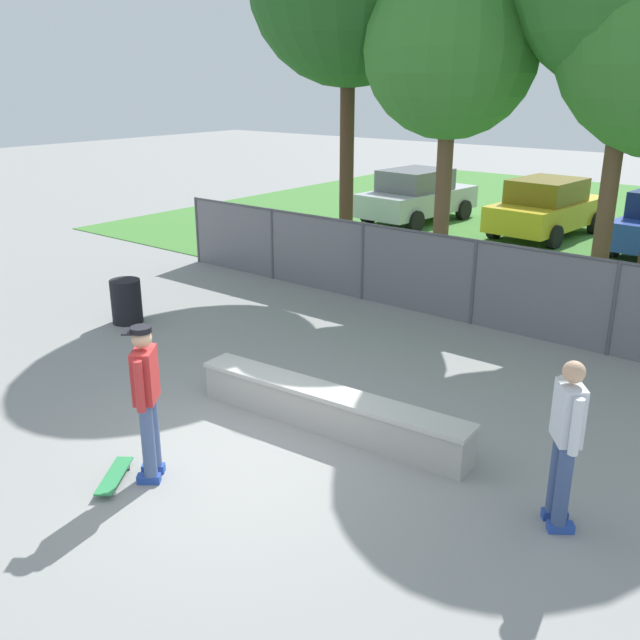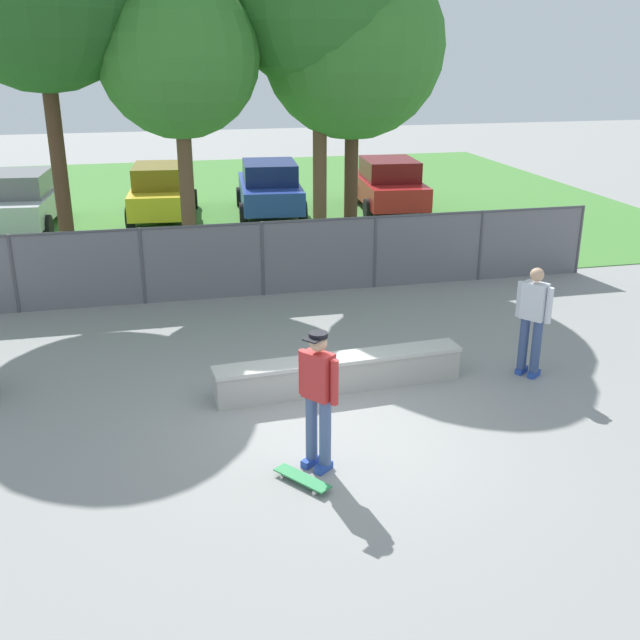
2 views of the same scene
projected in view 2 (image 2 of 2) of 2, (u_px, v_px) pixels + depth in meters
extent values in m
plane|color=gray|center=(334.00, 433.00, 10.35)|extent=(80.00, 80.00, 0.00)
cube|color=#478438|center=(217.00, 202.00, 25.50)|extent=(26.92, 20.00, 0.02)
cube|color=#A8A59E|center=(340.00, 374.00, 11.62)|extent=(3.92, 0.71, 0.48)
cube|color=beige|center=(340.00, 359.00, 11.53)|extent=(3.97, 0.75, 0.06)
cube|color=#2647A5|center=(324.00, 467.00, 9.42)|extent=(0.27, 0.25, 0.10)
cube|color=#2647A5|center=(310.00, 462.00, 9.55)|extent=(0.27, 0.25, 0.10)
cylinder|color=#475B89|center=(325.00, 432.00, 9.27)|extent=(0.15, 0.15, 0.88)
cylinder|color=#475B89|center=(312.00, 427.00, 9.40)|extent=(0.15, 0.15, 0.88)
cube|color=red|center=(318.00, 376.00, 9.08)|extent=(0.41, 0.43, 0.60)
cylinder|color=red|center=(334.00, 382.00, 8.94)|extent=(0.10, 0.10, 0.58)
cylinder|color=red|center=(303.00, 372.00, 9.24)|extent=(0.10, 0.10, 0.58)
sphere|color=tan|center=(318.00, 343.00, 8.93)|extent=(0.22, 0.22, 0.22)
cylinder|color=black|center=(318.00, 335.00, 8.90)|extent=(0.23, 0.23, 0.06)
cube|color=black|center=(311.00, 340.00, 8.81)|extent=(0.22, 0.23, 0.02)
cube|color=#2D8C4C|center=(302.00, 478.00, 9.13)|extent=(0.63, 0.77, 0.02)
cube|color=#B2B2B7|center=(286.00, 471.00, 9.31)|extent=(0.15, 0.13, 0.02)
cube|color=#B2B2B7|center=(319.00, 487.00, 8.97)|extent=(0.15, 0.13, 0.02)
cylinder|color=silver|center=(291.00, 471.00, 9.38)|extent=(0.06, 0.06, 0.05)
cylinder|color=silver|center=(282.00, 477.00, 9.26)|extent=(0.06, 0.06, 0.05)
cylinder|color=silver|center=(324.00, 487.00, 9.04)|extent=(0.06, 0.06, 0.05)
cylinder|color=silver|center=(314.00, 493.00, 8.92)|extent=(0.06, 0.06, 0.05)
cylinder|color=#4C4C51|center=(14.00, 274.00, 14.76)|extent=(0.07, 0.07, 1.61)
cylinder|color=#4C4C51|center=(142.00, 266.00, 15.28)|extent=(0.07, 0.07, 1.61)
cylinder|color=#4C4C51|center=(263.00, 259.00, 15.81)|extent=(0.07, 0.07, 1.61)
cylinder|color=#4C4C51|center=(375.00, 252.00, 16.33)|extent=(0.07, 0.07, 1.61)
cylinder|color=#4C4C51|center=(480.00, 246.00, 16.85)|extent=(0.07, 0.07, 1.61)
cylinder|color=#4C4C51|center=(579.00, 240.00, 17.38)|extent=(0.07, 0.07, 1.61)
cylinder|color=#4C4C51|center=(262.00, 223.00, 15.54)|extent=(14.92, 0.05, 0.05)
cube|color=slate|center=(263.00, 259.00, 15.81)|extent=(14.92, 0.01, 1.61)
cylinder|color=#47301E|center=(61.00, 182.00, 15.82)|extent=(0.32, 0.32, 4.65)
cylinder|color=brown|center=(188.00, 204.00, 16.32)|extent=(0.32, 0.32, 3.60)
sphere|color=#337528|center=(179.00, 56.00, 15.27)|extent=(3.35, 3.35, 3.35)
cylinder|color=brown|center=(320.00, 173.00, 17.27)|extent=(0.32, 0.32, 4.53)
cylinder|color=#47301E|center=(351.00, 193.00, 17.74)|extent=(0.32, 0.32, 3.51)
sphere|color=#337528|center=(353.00, 45.00, 16.60)|extent=(4.13, 4.13, 4.13)
cube|color=#B7BABF|center=(23.00, 205.00, 21.73)|extent=(2.16, 4.34, 0.70)
cube|color=slate|center=(18.00, 183.00, 21.35)|extent=(1.78, 2.23, 0.64)
cylinder|color=black|center=(4.00, 209.00, 22.94)|extent=(0.28, 0.66, 0.64)
cylinder|color=black|center=(64.00, 207.00, 23.17)|extent=(0.28, 0.66, 0.64)
cylinder|color=black|center=(47.00, 226.00, 20.75)|extent=(0.28, 0.66, 0.64)
cube|color=gold|center=(163.00, 197.00, 23.00)|extent=(2.16, 4.34, 0.70)
cube|color=#776413|center=(161.00, 176.00, 22.63)|extent=(1.78, 2.23, 0.64)
cylinder|color=black|center=(138.00, 200.00, 24.22)|extent=(0.28, 0.66, 0.64)
cylinder|color=black|center=(194.00, 199.00, 24.45)|extent=(0.28, 0.66, 0.64)
cylinder|color=black|center=(130.00, 218.00, 21.80)|extent=(0.28, 0.66, 0.64)
cylinder|color=black|center=(192.00, 216.00, 22.03)|extent=(0.28, 0.66, 0.64)
cube|color=#233D9E|center=(270.00, 193.00, 23.60)|extent=(2.16, 4.34, 0.70)
cube|color=navy|center=(270.00, 172.00, 23.22)|extent=(1.78, 2.23, 0.64)
cylinder|color=black|center=(240.00, 197.00, 24.81)|extent=(0.28, 0.66, 0.64)
cylinder|color=black|center=(294.00, 195.00, 25.04)|extent=(0.28, 0.66, 0.64)
cylinder|color=black|center=(243.00, 213.00, 22.39)|extent=(0.28, 0.66, 0.64)
cylinder|color=black|center=(303.00, 211.00, 22.62)|extent=(0.28, 0.66, 0.64)
cube|color=#B21E1E|center=(388.00, 189.00, 24.15)|extent=(2.16, 4.34, 0.70)
cube|color=#621010|center=(389.00, 169.00, 23.78)|extent=(1.78, 2.23, 0.64)
cylinder|color=black|center=(353.00, 193.00, 25.37)|extent=(0.28, 0.66, 0.64)
cylinder|color=black|center=(405.00, 192.00, 25.60)|extent=(0.28, 0.66, 0.64)
cylinder|color=black|center=(368.00, 209.00, 22.95)|extent=(0.28, 0.66, 0.64)
cylinder|color=black|center=(425.00, 207.00, 23.18)|extent=(0.28, 0.66, 0.64)
cube|color=#2647A5|center=(521.00, 370.00, 12.24)|extent=(0.28, 0.24, 0.10)
cube|color=#2647A5|center=(534.00, 374.00, 12.11)|extent=(0.28, 0.24, 0.10)
cylinder|color=#384C7A|center=(523.00, 343.00, 12.05)|extent=(0.15, 0.15, 0.88)
cylinder|color=#384C7A|center=(536.00, 346.00, 11.92)|extent=(0.15, 0.15, 0.88)
cube|color=silver|center=(534.00, 301.00, 11.73)|extent=(0.40, 0.44, 0.60)
cylinder|color=silver|center=(520.00, 299.00, 11.89)|extent=(0.10, 0.10, 0.58)
cylinder|color=silver|center=(549.00, 306.00, 11.58)|extent=(0.10, 0.10, 0.58)
sphere|color=tan|center=(537.00, 275.00, 11.58)|extent=(0.22, 0.22, 0.22)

